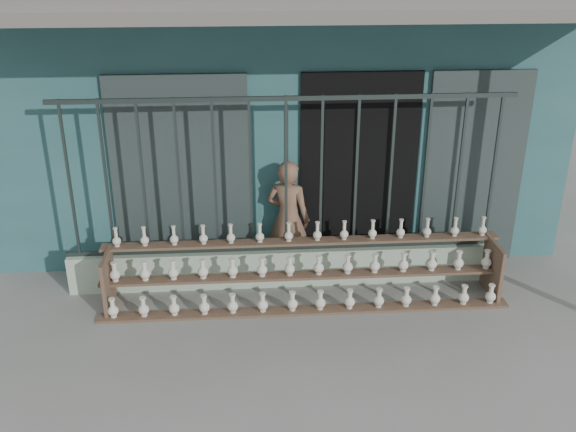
{
  "coord_description": "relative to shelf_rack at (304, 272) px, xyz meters",
  "views": [
    {
      "loc": [
        -0.46,
        -5.36,
        3.76
      ],
      "look_at": [
        0.0,
        1.0,
        1.0
      ],
      "focal_mm": 40.0,
      "sensor_mm": 36.0,
      "label": 1
    }
  ],
  "objects": [
    {
      "name": "workshop_building",
      "position": [
        -0.17,
        3.35,
        1.26
      ],
      "size": [
        7.4,
        6.6,
        3.21
      ],
      "color": "#295456",
      "rests_on": "ground"
    },
    {
      "name": "security_fence",
      "position": [
        -0.17,
        0.42,
        0.98
      ],
      "size": [
        5.0,
        0.04,
        1.8
      ],
      "color": "#283330",
      "rests_on": "parapet_wall"
    },
    {
      "name": "ground",
      "position": [
        -0.17,
        -0.88,
        -0.36
      ],
      "size": [
        60.0,
        60.0,
        0.0
      ],
      "primitive_type": "plane",
      "color": "slate"
    },
    {
      "name": "parapet_wall",
      "position": [
        -0.17,
        0.42,
        -0.14
      ],
      "size": [
        5.0,
        0.2,
        0.45
      ],
      "primitive_type": "cube",
      "color": "#A6BDA2",
      "rests_on": "ground"
    },
    {
      "name": "elderly_woman",
      "position": [
        -0.13,
        0.68,
        0.36
      ],
      "size": [
        0.62,
        0.53,
        1.45
      ],
      "primitive_type": "imported",
      "rotation": [
        0.0,
        0.0,
        2.73
      ],
      "color": "brown",
      "rests_on": "ground"
    },
    {
      "name": "shelf_rack",
      "position": [
        0.0,
        0.0,
        0.0
      ],
      "size": [
        4.5,
        0.68,
        0.85
      ],
      "color": "brown",
      "rests_on": "ground"
    }
  ]
}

